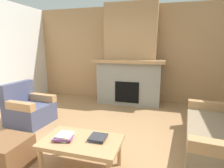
% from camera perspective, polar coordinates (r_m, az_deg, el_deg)
% --- Properties ---
extents(ground, '(9.00, 9.00, 0.00)m').
position_cam_1_polar(ground, '(3.09, -4.42, -19.48)').
color(ground, '#9E754C').
extents(wall_back_wood_panel, '(6.00, 0.12, 2.70)m').
position_cam_1_polar(wall_back_wood_panel, '(5.55, 6.35, 9.14)').
color(wall_back_wood_panel, tan).
rests_on(wall_back_wood_panel, ground).
extents(fireplace, '(1.90, 0.82, 2.70)m').
position_cam_1_polar(fireplace, '(5.20, 5.59, 6.91)').
color(fireplace, gray).
rests_on(fireplace, ground).
extents(couch, '(1.03, 1.88, 0.85)m').
position_cam_1_polar(couch, '(3.32, 30.49, -13.26)').
color(couch, '#847056').
rests_on(couch, ground).
extents(armchair, '(0.82, 0.82, 0.85)m').
position_cam_1_polar(armchair, '(4.27, -24.25, -7.09)').
color(armchair, '#474C6B').
rests_on(armchair, ground).
extents(coffee_table, '(1.00, 0.60, 0.43)m').
position_cam_1_polar(coffee_table, '(2.50, -9.39, -17.68)').
color(coffee_table, tan).
rests_on(coffee_table, ground).
extents(ottoman, '(0.52, 0.52, 0.40)m').
position_cam_1_polar(ottoman, '(2.96, -29.57, -18.17)').
color(ottoman, brown).
rests_on(ottoman, ground).
extents(book_stack_near_edge, '(0.27, 0.25, 0.07)m').
position_cam_1_polar(book_stack_near_edge, '(2.52, -14.61, -15.42)').
color(book_stack_near_edge, beige).
rests_on(book_stack_near_edge, coffee_table).
extents(book_stack_center, '(0.22, 0.22, 0.04)m').
position_cam_1_polar(book_stack_center, '(2.45, -4.45, -16.17)').
color(book_stack_center, '#335699').
rests_on(book_stack_center, coffee_table).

